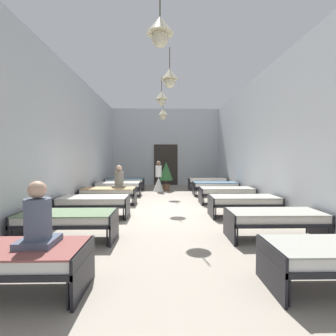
% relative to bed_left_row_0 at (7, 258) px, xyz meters
% --- Properties ---
extents(ground_plane, '(6.88, 14.49, 0.10)m').
position_rel_bed_left_row_0_xyz_m(ground_plane, '(2.09, 4.75, -0.49)').
color(ground_plane, '#9E9384').
extents(room_shell, '(6.68, 14.09, 4.51)m').
position_rel_bed_left_row_0_xyz_m(room_shell, '(2.09, 6.14, 1.82)').
color(room_shell, silver).
rests_on(room_shell, ground).
extents(bed_left_row_0, '(1.90, 0.84, 0.57)m').
position_rel_bed_left_row_0_xyz_m(bed_left_row_0, '(0.00, 0.00, 0.00)').
color(bed_left_row_0, black).
rests_on(bed_left_row_0, ground).
extents(bed_left_row_1, '(1.90, 0.84, 0.57)m').
position_rel_bed_left_row_0_xyz_m(bed_left_row_1, '(0.00, 1.90, 0.00)').
color(bed_left_row_1, black).
rests_on(bed_left_row_1, ground).
extents(bed_right_row_1, '(1.90, 0.84, 0.57)m').
position_rel_bed_left_row_0_xyz_m(bed_right_row_1, '(4.18, 1.90, 0.00)').
color(bed_right_row_1, black).
rests_on(bed_right_row_1, ground).
extents(bed_left_row_2, '(1.90, 0.84, 0.57)m').
position_rel_bed_left_row_0_xyz_m(bed_left_row_2, '(0.00, 3.80, 0.00)').
color(bed_left_row_2, black).
rests_on(bed_left_row_2, ground).
extents(bed_right_row_2, '(1.90, 0.84, 0.57)m').
position_rel_bed_left_row_0_xyz_m(bed_right_row_2, '(4.18, 3.80, 0.00)').
color(bed_right_row_2, black).
rests_on(bed_right_row_2, ground).
extents(bed_left_row_3, '(1.90, 0.84, 0.57)m').
position_rel_bed_left_row_0_xyz_m(bed_left_row_3, '(0.00, 5.70, 0.00)').
color(bed_left_row_3, black).
rests_on(bed_left_row_3, ground).
extents(bed_right_row_3, '(1.90, 0.84, 0.57)m').
position_rel_bed_left_row_0_xyz_m(bed_right_row_3, '(4.18, 5.70, 0.00)').
color(bed_right_row_3, black).
rests_on(bed_right_row_3, ground).
extents(bed_left_row_4, '(1.90, 0.84, 0.57)m').
position_rel_bed_left_row_0_xyz_m(bed_left_row_4, '(0.00, 7.60, 0.00)').
color(bed_left_row_4, black).
rests_on(bed_left_row_4, ground).
extents(bed_right_row_4, '(1.90, 0.84, 0.57)m').
position_rel_bed_left_row_0_xyz_m(bed_right_row_4, '(4.18, 7.60, 0.00)').
color(bed_right_row_4, black).
rests_on(bed_right_row_4, ground).
extents(bed_left_row_5, '(1.90, 0.84, 0.57)m').
position_rel_bed_left_row_0_xyz_m(bed_left_row_5, '(0.00, 9.50, 0.00)').
color(bed_left_row_5, black).
rests_on(bed_left_row_5, ground).
extents(bed_right_row_5, '(1.90, 0.84, 0.57)m').
position_rel_bed_left_row_0_xyz_m(bed_right_row_5, '(4.18, 9.50, 0.00)').
color(bed_right_row_5, black).
rests_on(bed_right_row_5, ground).
extents(nurse_near_aisle, '(0.52, 0.52, 1.49)m').
position_rel_bed_left_row_0_xyz_m(nurse_near_aisle, '(1.70, 8.88, 0.09)').
color(nurse_near_aisle, white).
rests_on(nurse_near_aisle, ground).
extents(patient_seated_primary, '(0.44, 0.44, 0.80)m').
position_rel_bed_left_row_0_xyz_m(patient_seated_primary, '(0.35, 5.79, 0.43)').
color(patient_seated_primary, slate).
rests_on(patient_seated_primary, bed_left_row_3).
extents(patient_seated_secondary, '(0.44, 0.44, 0.80)m').
position_rel_bed_left_row_0_xyz_m(patient_seated_secondary, '(0.35, 0.07, 0.43)').
color(patient_seated_secondary, '#515B70').
rests_on(patient_seated_secondary, bed_left_row_0).
extents(potted_plant, '(0.66, 0.66, 1.42)m').
position_rel_bed_left_row_0_xyz_m(potted_plant, '(2.07, 9.10, 0.46)').
color(potted_plant, brown).
rests_on(potted_plant, ground).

